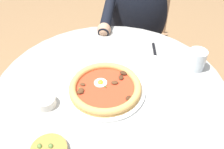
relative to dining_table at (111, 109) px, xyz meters
name	(u,v)px	position (x,y,z in m)	size (l,w,h in m)	color
dining_table	(111,109)	(0.00, 0.00, 0.00)	(0.92, 0.92, 0.76)	#999993
pizza_on_plate	(105,88)	(-0.01, 0.03, 0.15)	(0.31, 0.31, 0.04)	white
water_glass	(196,61)	(-0.11, -0.36, 0.17)	(0.08, 0.08, 0.09)	silver
steak_knife	(155,53)	(0.06, -0.29, 0.14)	(0.18, 0.13, 0.01)	silver
ramekin_capers	(45,101)	(0.06, 0.25, 0.15)	(0.08, 0.08, 0.03)	white
diner_person	(135,43)	(0.45, -0.51, -0.12)	(0.44, 0.58, 1.14)	#282833
cafe_chair_diner	(139,30)	(0.54, -0.62, -0.10)	(0.58, 0.58, 0.86)	#957050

